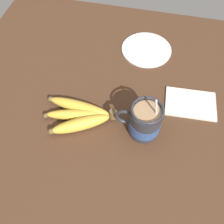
{
  "coord_description": "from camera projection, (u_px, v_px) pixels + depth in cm",
  "views": [
    {
      "loc": [
        -5.76,
        34.02,
        62.09
      ],
      "look_at": [
        2.19,
        -1.05,
        7.39
      ],
      "focal_mm": 40.0,
      "sensor_mm": 36.0,
      "label": 1
    }
  ],
  "objects": [
    {
      "name": "napkin",
      "position": [
        191.0,
        104.0,
        0.72
      ],
      "size": [
        14.92,
        10.86,
        0.6
      ],
      "color": "beige",
      "rests_on": "table"
    },
    {
      "name": "coffee_mug",
      "position": [
        145.0,
        120.0,
        0.64
      ],
      "size": [
        12.03,
        8.3,
        14.29
      ],
      "color": "#28282D",
      "rests_on": "table"
    },
    {
      "name": "small_plate",
      "position": [
        146.0,
        49.0,
        0.84
      ],
      "size": [
        16.76,
        16.76,
        0.6
      ],
      "color": "white",
      "rests_on": "table"
    },
    {
      "name": "table",
      "position": [
        119.0,
        128.0,
        0.7
      ],
      "size": [
        106.66,
        106.66,
        2.88
      ],
      "color": "#422819",
      "rests_on": "ground"
    },
    {
      "name": "banana_bunch",
      "position": [
        80.0,
        115.0,
        0.68
      ],
      "size": [
        20.46,
        13.21,
        4.03
      ],
      "color": "brown",
      "rests_on": "table"
    }
  ]
}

